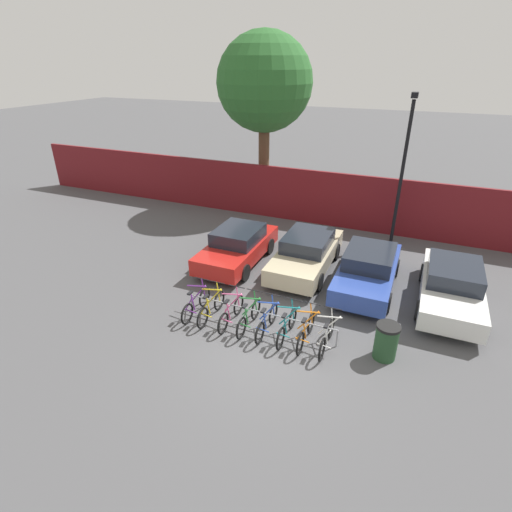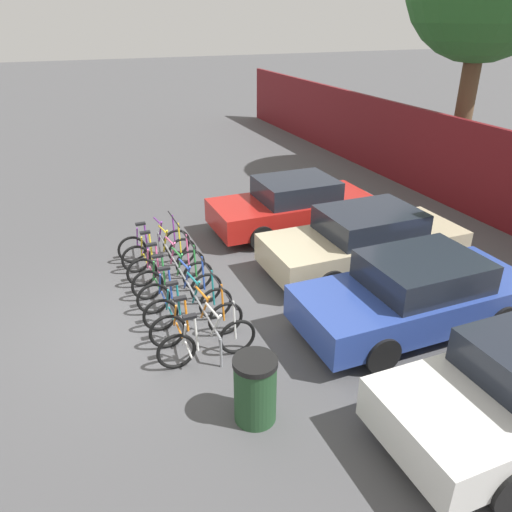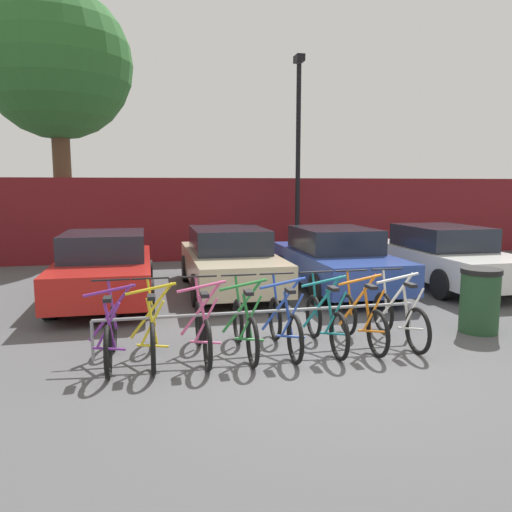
% 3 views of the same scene
% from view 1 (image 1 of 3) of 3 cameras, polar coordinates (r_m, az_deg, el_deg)
% --- Properties ---
extents(ground_plane, '(120.00, 120.00, 0.00)m').
position_cam_1_polar(ground_plane, '(11.47, 2.08, -12.65)').
color(ground_plane, '#4C4C4F').
extents(hoarding_wall, '(36.00, 0.16, 2.57)m').
position_cam_1_polar(hoarding_wall, '(19.06, 12.66, 7.62)').
color(hoarding_wall, maroon).
rests_on(hoarding_wall, ground).
extents(bike_rack, '(4.69, 0.04, 0.57)m').
position_cam_1_polar(bike_rack, '(11.86, 0.49, -8.15)').
color(bike_rack, gray).
rests_on(bike_rack, ground).
extents(bicycle_purple, '(0.68, 1.71, 1.05)m').
position_cam_1_polar(bicycle_purple, '(12.63, -8.56, -6.76)').
color(bicycle_purple, black).
rests_on(bicycle_purple, ground).
extents(bicycle_yellow, '(0.68, 1.71, 1.05)m').
position_cam_1_polar(bicycle_yellow, '(12.39, -6.42, -7.32)').
color(bicycle_yellow, black).
rests_on(bicycle_yellow, ground).
extents(bicycle_pink, '(0.68, 1.71, 1.05)m').
position_cam_1_polar(bicycle_pink, '(12.11, -3.58, -8.06)').
color(bicycle_pink, black).
rests_on(bicycle_pink, ground).
extents(bicycle_green, '(0.68, 1.71, 1.05)m').
position_cam_1_polar(bicycle_green, '(11.90, -1.04, -8.70)').
color(bicycle_green, black).
rests_on(bicycle_green, ground).
extents(bicycle_blue, '(0.68, 1.71, 1.05)m').
position_cam_1_polar(bicycle_blue, '(11.72, 1.55, -9.33)').
color(bicycle_blue, black).
rests_on(bicycle_blue, ground).
extents(bicycle_teal, '(0.68, 1.71, 1.05)m').
position_cam_1_polar(bicycle_teal, '(11.56, 4.43, -10.01)').
color(bicycle_teal, black).
rests_on(bicycle_teal, ground).
extents(bicycle_orange, '(0.68, 1.71, 1.05)m').
position_cam_1_polar(bicycle_orange, '(11.43, 7.14, -10.62)').
color(bicycle_orange, black).
rests_on(bicycle_orange, ground).
extents(bicycle_white, '(0.68, 1.71, 1.05)m').
position_cam_1_polar(bicycle_white, '(11.33, 10.11, -11.26)').
color(bicycle_white, black).
rests_on(bicycle_white, ground).
extents(car_red, '(1.91, 4.23, 1.40)m').
position_cam_1_polar(car_red, '(15.50, -2.63, 1.46)').
color(car_red, red).
rests_on(car_red, ground).
extents(car_beige, '(1.91, 4.50, 1.40)m').
position_cam_1_polar(car_beige, '(15.07, 7.23, 0.52)').
color(car_beige, '#C1B28E').
rests_on(car_beige, ground).
extents(car_blue, '(1.91, 4.35, 1.40)m').
position_cam_1_polar(car_blue, '(14.30, 15.68, -1.83)').
color(car_blue, '#2D479E').
rests_on(car_blue, ground).
extents(car_white, '(1.91, 4.53, 1.40)m').
position_cam_1_polar(car_white, '(14.28, 26.19, -3.78)').
color(car_white, silver).
rests_on(car_white, ground).
extents(lamp_post, '(0.24, 0.44, 6.10)m').
position_cam_1_polar(lamp_post, '(17.29, 20.30, 12.07)').
color(lamp_post, black).
rests_on(lamp_post, ground).
extents(trash_bin, '(0.63, 0.63, 1.03)m').
position_cam_1_polar(trash_bin, '(11.30, 18.09, -11.52)').
color(trash_bin, '#234728').
rests_on(trash_bin, ground).
extents(tree_behind_hoarding, '(4.71, 4.71, 8.51)m').
position_cam_1_polar(tree_behind_hoarding, '(21.21, 1.22, 23.39)').
color(tree_behind_hoarding, brown).
rests_on(tree_behind_hoarding, ground).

